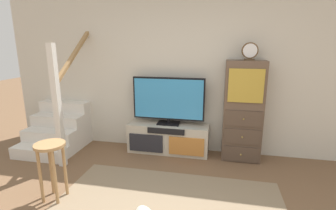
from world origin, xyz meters
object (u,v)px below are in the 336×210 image
Objects in this scene: media_console at (168,138)px; bar_stool_near at (51,158)px; desk_clock at (250,51)px; side_cabinet at (243,112)px; television at (168,100)px.

bar_stool_near is at bearing -123.66° from media_console.
bar_stool_near is (-1.04, -1.56, 0.28)m from media_console.
desk_clock is at bearing 34.74° from bar_stool_near.
side_cabinet is (1.17, 0.01, 0.53)m from media_console.
desk_clock is at bearing -1.36° from television.
bar_stool_near is at bearing -123.26° from television.
side_cabinet is 2.72m from bar_stool_near.
television is 1.18m from side_cabinet.
side_cabinet is 6.04× the size of desk_clock.
bar_stool_near is at bearing -144.60° from side_cabinet.
desk_clock is (1.20, -0.00, 1.43)m from media_console.
media_console is 0.86× the size of side_cabinet.
side_cabinet is at bearing 0.50° from media_console.
media_console is at bearing 179.77° from desk_clock.
side_cabinet reaches higher than media_console.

